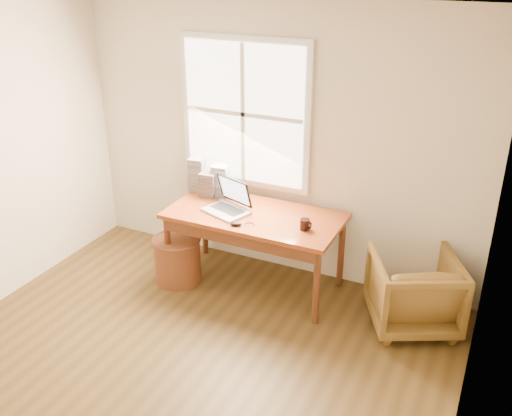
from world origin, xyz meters
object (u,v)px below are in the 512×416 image
Objects in this scene: wicker_stool at (178,260)px; cd_stack_a at (221,181)px; desk at (255,216)px; coffee_mug at (305,224)px; armchair at (414,291)px; laptop at (225,196)px.

cd_stack_a is (0.23, 0.49, 0.68)m from wicker_stool.
cd_stack_a is at bearing 64.87° from wicker_stool.
desk is 5.18× the size of cd_stack_a.
desk is 16.69× the size of coffee_mug.
coffee_mug is (-0.96, -0.10, 0.47)m from armchair.
cd_stack_a reaches higher than wicker_stool.
cd_stack_a is (-1.96, 0.24, 0.58)m from armchair.
cd_stack_a is at bearing 171.76° from coffee_mug.
wicker_stool is 0.95× the size of laptop.
desk is 0.56m from cd_stack_a.
desk is 0.54m from coffee_mug.
cd_stack_a is at bearing 144.48° from laptop.
armchair is 1.07m from coffee_mug.
wicker_stool is 1.43× the size of cd_stack_a.
desk is at bearing 179.43° from coffee_mug.
armchair is (1.49, 0.00, -0.40)m from desk.
desk is at bearing 39.34° from laptop.
armchair is 2.31× the size of cd_stack_a.
coffee_mug reaches higher than desk.
coffee_mug is at bearing -11.03° from desk.
armchair is 1.53× the size of laptop.
armchair is 2.06m from cd_stack_a.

